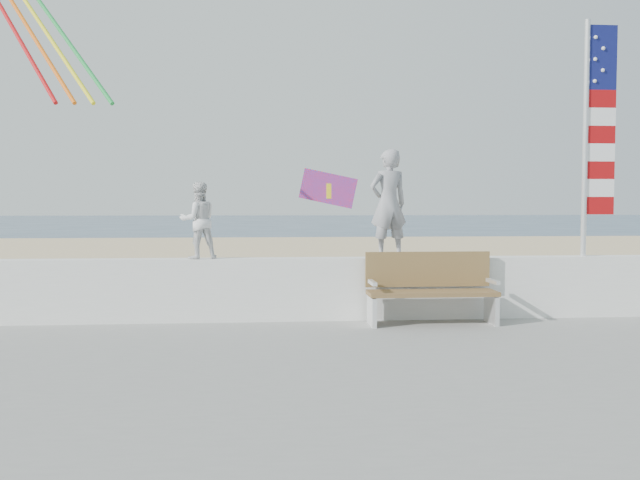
{
  "coord_description": "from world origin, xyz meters",
  "views": [
    {
      "loc": [
        -0.59,
        -7.76,
        1.85
      ],
      "look_at": [
        0.2,
        1.8,
        1.35
      ],
      "focal_mm": 38.0,
      "sensor_mm": 36.0,
      "label": 1
    }
  ],
  "objects_px": {
    "bench": "(431,287)",
    "flag": "(594,128)",
    "adult": "(388,203)",
    "child": "(198,220)"
  },
  "relations": [
    {
      "from": "bench",
      "to": "flag",
      "type": "xyz_separation_m",
      "value": [
        2.56,
        0.45,
        2.3
      ]
    },
    {
      "from": "adult",
      "to": "child",
      "type": "relative_size",
      "value": 1.44
    },
    {
      "from": "child",
      "to": "flag",
      "type": "height_order",
      "value": "flag"
    },
    {
      "from": "bench",
      "to": "adult",
      "type": "bearing_deg",
      "value": 138.98
    },
    {
      "from": "adult",
      "to": "flag",
      "type": "relative_size",
      "value": 0.45
    },
    {
      "from": "child",
      "to": "bench",
      "type": "height_order",
      "value": "child"
    },
    {
      "from": "child",
      "to": "bench",
      "type": "relative_size",
      "value": 0.61
    },
    {
      "from": "child",
      "to": "bench",
      "type": "distance_m",
      "value": 3.43
    },
    {
      "from": "child",
      "to": "bench",
      "type": "xyz_separation_m",
      "value": [
        3.27,
        -0.45,
        -0.94
      ]
    },
    {
      "from": "adult",
      "to": "flag",
      "type": "xyz_separation_m",
      "value": [
        3.09,
        -0.0,
        1.12
      ]
    }
  ]
}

